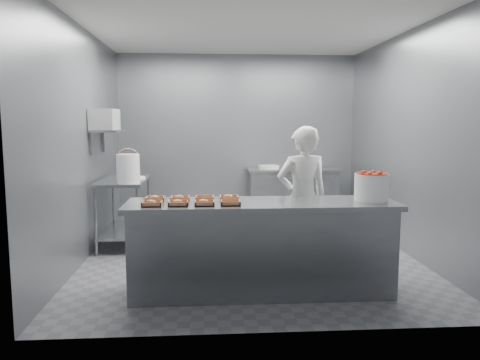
# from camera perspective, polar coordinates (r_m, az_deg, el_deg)

# --- Properties ---
(floor) EXTENTS (4.50, 4.50, 0.00)m
(floor) POSITION_cam_1_polar(r_m,az_deg,el_deg) (6.02, 1.09, -8.99)
(floor) COLOR #4C4C51
(floor) RESTS_ON ground
(ceiling) EXTENTS (4.50, 4.50, 0.00)m
(ceiling) POSITION_cam_1_polar(r_m,az_deg,el_deg) (5.90, 1.16, 18.18)
(ceiling) COLOR white
(ceiling) RESTS_ON wall_back
(wall_back) EXTENTS (4.00, 0.04, 2.80)m
(wall_back) POSITION_cam_1_polar(r_m,az_deg,el_deg) (8.03, -0.31, 5.16)
(wall_back) COLOR slate
(wall_back) RESTS_ON ground
(wall_left) EXTENTS (0.04, 4.50, 2.80)m
(wall_left) POSITION_cam_1_polar(r_m,az_deg,el_deg) (5.95, -18.47, 4.17)
(wall_left) COLOR slate
(wall_left) RESTS_ON ground
(wall_right) EXTENTS (0.04, 4.50, 2.80)m
(wall_right) POSITION_cam_1_polar(r_m,az_deg,el_deg) (6.29, 19.64, 4.25)
(wall_right) COLOR slate
(wall_right) RESTS_ON ground
(service_counter) EXTENTS (2.60, 0.70, 0.90)m
(service_counter) POSITION_cam_1_polar(r_m,az_deg,el_deg) (4.60, 2.60, -8.17)
(service_counter) COLOR slate
(service_counter) RESTS_ON ground
(prep_table) EXTENTS (0.60, 1.20, 0.90)m
(prep_table) POSITION_cam_1_polar(r_m,az_deg,el_deg) (6.55, -13.93, -2.56)
(prep_table) COLOR slate
(prep_table) RESTS_ON ground
(back_counter) EXTENTS (1.50, 0.60, 0.90)m
(back_counter) POSITION_cam_1_polar(r_m,az_deg,el_deg) (7.88, 6.41, -1.83)
(back_counter) COLOR slate
(back_counter) RESTS_ON ground
(wall_shelf) EXTENTS (0.35, 0.90, 0.03)m
(wall_shelf) POSITION_cam_1_polar(r_m,az_deg,el_deg) (6.49, -15.66, 5.80)
(wall_shelf) COLOR slate
(wall_shelf) RESTS_ON wall_left
(tray_0) EXTENTS (0.19, 0.18, 0.06)m
(tray_0) POSITION_cam_1_polar(r_m,az_deg,el_deg) (4.37, -10.69, -2.78)
(tray_0) COLOR tan
(tray_0) RESTS_ON service_counter
(tray_1) EXTENTS (0.19, 0.18, 0.06)m
(tray_1) POSITION_cam_1_polar(r_m,az_deg,el_deg) (4.35, -7.55, -2.77)
(tray_1) COLOR tan
(tray_1) RESTS_ON service_counter
(tray_2) EXTENTS (0.19, 0.18, 0.06)m
(tray_2) POSITION_cam_1_polar(r_m,az_deg,el_deg) (4.34, -4.38, -2.75)
(tray_2) COLOR tan
(tray_2) RESTS_ON service_counter
(tray_3) EXTENTS (0.19, 0.18, 0.04)m
(tray_3) POSITION_cam_1_polar(r_m,az_deg,el_deg) (4.35, -1.17, -2.76)
(tray_3) COLOR tan
(tray_3) RESTS_ON service_counter
(tray_4) EXTENTS (0.19, 0.18, 0.06)m
(tray_4) POSITION_cam_1_polar(r_m,az_deg,el_deg) (4.63, -10.31, -2.23)
(tray_4) COLOR tan
(tray_4) RESTS_ON service_counter
(tray_5) EXTENTS (0.19, 0.18, 0.06)m
(tray_5) POSITION_cam_1_polar(r_m,az_deg,el_deg) (4.61, -7.35, -2.21)
(tray_5) COLOR tan
(tray_5) RESTS_ON service_counter
(tray_6) EXTENTS (0.19, 0.18, 0.04)m
(tray_6) POSITION_cam_1_polar(r_m,az_deg,el_deg) (4.60, -4.32, -2.23)
(tray_6) COLOR tan
(tray_6) RESTS_ON service_counter
(tray_7) EXTENTS (0.19, 0.18, 0.06)m
(tray_7) POSITION_cam_1_polar(r_m,az_deg,el_deg) (4.61, -1.37, -2.16)
(tray_7) COLOR tan
(tray_7) RESTS_ON service_counter
(worker) EXTENTS (0.65, 0.48, 1.62)m
(worker) POSITION_cam_1_polar(r_m,az_deg,el_deg) (5.29, 7.61, -2.27)
(worker) COLOR white
(worker) RESTS_ON ground
(strawberry_tub) EXTENTS (0.33, 0.33, 0.27)m
(strawberry_tub) POSITION_cam_1_polar(r_m,az_deg,el_deg) (4.74, 15.72, -0.68)
(strawberry_tub) COLOR white
(strawberry_tub) RESTS_ON service_counter
(glaze_bucket) EXTENTS (0.30, 0.29, 0.44)m
(glaze_bucket) POSITION_cam_1_polar(r_m,az_deg,el_deg) (6.03, -13.47, 1.43)
(glaze_bucket) COLOR white
(glaze_bucket) RESTS_ON prep_table
(bucket_lid) EXTENTS (0.31, 0.31, 0.02)m
(bucket_lid) POSITION_cam_1_polar(r_m,az_deg,el_deg) (6.53, -12.72, 0.27)
(bucket_lid) COLOR white
(bucket_lid) RESTS_ON prep_table
(rag) EXTENTS (0.17, 0.16, 0.02)m
(rag) POSITION_cam_1_polar(r_m,az_deg,el_deg) (6.60, -14.13, 0.29)
(rag) COLOR #CCB28C
(rag) RESTS_ON prep_table
(appliance) EXTENTS (0.34, 0.38, 0.27)m
(appliance) POSITION_cam_1_polar(r_m,az_deg,el_deg) (6.23, -16.21, 7.10)
(appliance) COLOR gray
(appliance) RESTS_ON wall_shelf
(paper_stack) EXTENTS (0.32, 0.24, 0.06)m
(paper_stack) POSITION_cam_1_polar(r_m,az_deg,el_deg) (7.76, 3.48, 1.61)
(paper_stack) COLOR silver
(paper_stack) RESTS_ON back_counter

